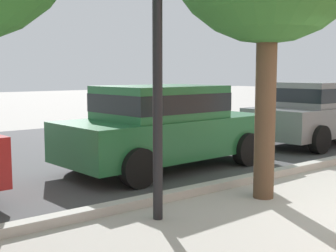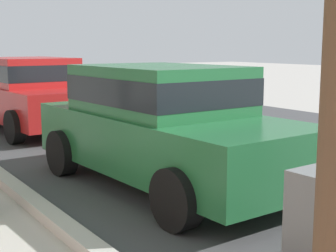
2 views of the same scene
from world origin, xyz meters
The scene contains 4 objects.
street_surface centered at (0.00, 7.50, 0.00)m, with size 60.00×9.00×0.01m, color #424244.
curb_stone centered at (0.00, 2.90, 0.06)m, with size 60.00×0.20×0.12m, color #B2AFA8.
parked_car_red centered at (-5.71, 4.64, 0.84)m, with size 4.17×2.07×1.56m.
parked_car_green centered at (-0.41, 4.64, 0.84)m, with size 4.17×2.07×1.56m.
Camera 2 is at (4.90, 1.18, 1.81)m, focal length 53.21 mm.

